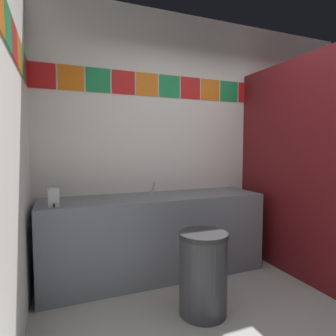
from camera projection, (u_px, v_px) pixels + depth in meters
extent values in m
plane|color=#9E9E99|center=(324.00, 334.00, 2.01)|extent=(8.78, 8.78, 0.00)
cube|color=white|center=(208.00, 140.00, 3.48)|extent=(3.99, 0.08, 2.86)
cube|color=red|center=(42.00, 75.00, 2.72)|extent=(0.25, 0.01, 0.25)
cube|color=orange|center=(71.00, 78.00, 2.81)|extent=(0.25, 0.01, 0.25)
cube|color=#1E8C4C|center=(98.00, 80.00, 2.91)|extent=(0.25, 0.01, 0.25)
cube|color=red|center=(124.00, 82.00, 3.01)|extent=(0.25, 0.01, 0.25)
cube|color=orange|center=(147.00, 84.00, 3.11)|extent=(0.25, 0.01, 0.25)
cube|color=#1E8C4C|center=(170.00, 86.00, 3.20)|extent=(0.25, 0.01, 0.25)
cube|color=red|center=(191.00, 88.00, 3.30)|extent=(0.25, 0.01, 0.25)
cube|color=orange|center=(210.00, 90.00, 3.40)|extent=(0.25, 0.01, 0.25)
cube|color=#1E8C4C|center=(229.00, 92.00, 3.50)|extent=(0.25, 0.01, 0.25)
cube|color=red|center=(247.00, 93.00, 3.59)|extent=(0.25, 0.01, 0.25)
cube|color=orange|center=(264.00, 94.00, 3.69)|extent=(0.25, 0.01, 0.25)
cube|color=#1E8C4C|center=(279.00, 96.00, 3.79)|extent=(0.25, 0.01, 0.25)
cube|color=red|center=(295.00, 97.00, 3.88)|extent=(0.25, 0.01, 0.25)
cube|color=orange|center=(309.00, 98.00, 3.98)|extent=(0.25, 0.01, 0.25)
cube|color=#1E8C4C|center=(323.00, 100.00, 4.08)|extent=(0.25, 0.01, 0.25)
cube|color=#1E8C4C|center=(8.00, 26.00, 1.61)|extent=(0.01, 0.25, 0.25)
cube|color=red|center=(14.00, 41.00, 1.85)|extent=(0.01, 0.25, 0.25)
cube|color=orange|center=(19.00, 53.00, 2.09)|extent=(0.01, 0.25, 0.25)
cube|color=#1E8C4C|center=(23.00, 63.00, 2.32)|extent=(0.01, 0.25, 0.25)
cube|color=red|center=(26.00, 71.00, 2.56)|extent=(0.01, 0.25, 0.25)
cube|color=slate|center=(155.00, 235.00, 2.94)|extent=(2.27, 0.61, 0.83)
cube|color=slate|center=(147.00, 196.00, 3.18)|extent=(2.27, 0.03, 0.08)
cylinder|color=white|center=(156.00, 202.00, 2.89)|extent=(0.34, 0.34, 0.10)
cylinder|color=silver|center=(152.00, 192.00, 3.01)|extent=(0.04, 0.04, 0.05)
cylinder|color=silver|center=(153.00, 186.00, 2.96)|extent=(0.02, 0.06, 0.09)
cube|color=#B7BABF|center=(54.00, 197.00, 2.38)|extent=(0.09, 0.07, 0.16)
cylinder|color=black|center=(54.00, 205.00, 2.34)|extent=(0.02, 0.02, 0.03)
cube|color=maroon|center=(284.00, 168.00, 3.01)|extent=(0.04, 1.39, 2.23)
cylinder|color=white|center=(310.00, 239.00, 3.50)|extent=(0.38, 0.38, 0.40)
torus|color=white|center=(310.00, 222.00, 3.49)|extent=(0.39, 0.39, 0.05)
cube|color=white|center=(297.00, 206.00, 3.67)|extent=(0.34, 0.17, 0.34)
cylinder|color=#333338|center=(203.00, 275.00, 2.25)|extent=(0.38, 0.38, 0.62)
cylinder|color=#262628|center=(203.00, 235.00, 2.23)|extent=(0.39, 0.39, 0.04)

